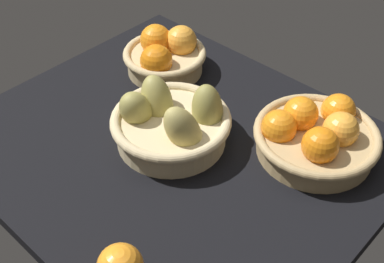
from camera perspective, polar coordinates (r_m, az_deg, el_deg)
name	(u,v)px	position (r cm, az deg, el deg)	size (l,w,h in cm)	color
market_tray	(176,148)	(108.12, -1.81, -1.85)	(84.00, 72.00, 3.00)	black
basket_near_right	(165,55)	(125.60, -3.07, 8.54)	(20.29, 20.29, 10.74)	tan
basket_near_left	(316,135)	(105.51, 13.67, -0.40)	(25.50, 25.50, 10.46)	tan
basket_center_pears	(171,123)	(104.64, -2.42, 0.92)	(24.96, 24.96, 13.82)	#D3BC8C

